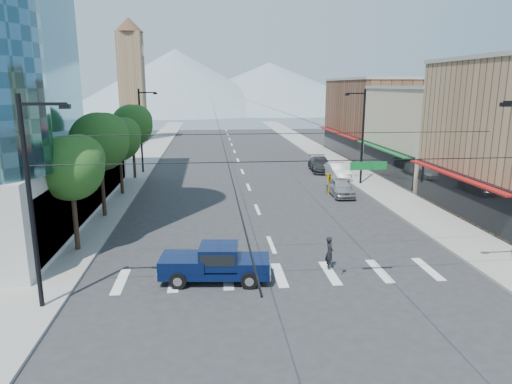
# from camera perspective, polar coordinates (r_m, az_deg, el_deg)

# --- Properties ---
(ground) EXTENTS (160.00, 160.00, 0.00)m
(ground) POSITION_cam_1_polar(r_m,az_deg,el_deg) (22.00, 4.07, -11.85)
(ground) COLOR #28282B
(ground) RESTS_ON ground
(sidewalk_left) EXTENTS (4.00, 120.00, 0.15)m
(sidewalk_left) POSITION_cam_1_polar(r_m,az_deg,el_deg) (60.93, -13.77, 4.07)
(sidewalk_left) COLOR gray
(sidewalk_left) RESTS_ON ground
(sidewalk_right) EXTENTS (4.00, 120.00, 0.15)m
(sidewalk_right) POSITION_cam_1_polar(r_m,az_deg,el_deg) (62.31, 8.72, 4.49)
(sidewalk_right) COLOR gray
(sidewalk_right) RESTS_ON ground
(shop_mid) EXTENTS (12.00, 14.00, 9.00)m
(shop_mid) POSITION_cam_1_polar(r_m,az_deg,el_deg) (49.81, 22.58, 6.63)
(shop_mid) COLOR tan
(shop_mid) RESTS_ON ground
(shop_far) EXTENTS (12.00, 18.00, 10.00)m
(shop_far) POSITION_cam_1_polar(r_m,az_deg,el_deg) (64.25, 15.88, 8.82)
(shop_far) COLOR brown
(shop_far) RESTS_ON ground
(clock_tower) EXTENTS (4.80, 4.80, 20.40)m
(clock_tower) POSITION_cam_1_polar(r_m,az_deg,el_deg) (82.67, -15.28, 13.63)
(clock_tower) COLOR #8C6B4C
(clock_tower) RESTS_ON ground
(mountain_left) EXTENTS (80.00, 80.00, 22.00)m
(mountain_left) POSITION_cam_1_polar(r_m,az_deg,el_deg) (170.03, -9.96, 13.52)
(mountain_left) COLOR gray
(mountain_left) RESTS_ON ground
(mountain_right) EXTENTS (90.00, 90.00, 18.00)m
(mountain_right) POSITION_cam_1_polar(r_m,az_deg,el_deg) (181.17, 1.69, 13.04)
(mountain_right) COLOR gray
(mountain_right) RESTS_ON ground
(tree_near) EXTENTS (3.65, 3.64, 6.71)m
(tree_near) POSITION_cam_1_polar(r_m,az_deg,el_deg) (27.15, -21.88, 3.10)
(tree_near) COLOR black
(tree_near) RESTS_ON ground
(tree_midnear) EXTENTS (4.09, 4.09, 7.52)m
(tree_midnear) POSITION_cam_1_polar(r_m,az_deg,el_deg) (33.79, -18.77, 6.18)
(tree_midnear) COLOR black
(tree_midnear) RESTS_ON ground
(tree_midfar) EXTENTS (3.65, 3.64, 6.71)m
(tree_midfar) POSITION_cam_1_polar(r_m,az_deg,el_deg) (40.66, -16.57, 6.54)
(tree_midfar) COLOR black
(tree_midfar) RESTS_ON ground
(tree_far) EXTENTS (4.09, 4.09, 7.52)m
(tree_far) POSITION_cam_1_polar(r_m,az_deg,el_deg) (47.48, -15.09, 8.23)
(tree_far) COLOR black
(tree_far) RESTS_ON ground
(signal_rig) EXTENTS (21.80, 0.20, 9.00)m
(signal_rig) POSITION_cam_1_polar(r_m,az_deg,el_deg) (19.56, 5.35, -0.64)
(signal_rig) COLOR black
(signal_rig) RESTS_ON ground
(lamp_pole_nw) EXTENTS (2.00, 0.25, 9.00)m
(lamp_pole_nw) POSITION_cam_1_polar(r_m,az_deg,el_deg) (50.33, -14.07, 7.80)
(lamp_pole_nw) COLOR black
(lamp_pole_nw) RESTS_ON ground
(lamp_pole_ne) EXTENTS (2.00, 0.25, 9.00)m
(lamp_pole_ne) POSITION_cam_1_polar(r_m,az_deg,el_deg) (44.20, 13.06, 7.16)
(lamp_pole_ne) COLOR black
(lamp_pole_ne) RESTS_ON ground
(pickup_truck) EXTENTS (5.52, 2.50, 1.81)m
(pickup_truck) POSITION_cam_1_polar(r_m,az_deg,el_deg) (22.41, -5.19, -8.76)
(pickup_truck) COLOR #08143B
(pickup_truck) RESTS_ON ground
(pedestrian) EXTENTS (0.50, 0.68, 1.74)m
(pedestrian) POSITION_cam_1_polar(r_m,az_deg,el_deg) (24.07, 9.17, -7.50)
(pedestrian) COLOR black
(pedestrian) RESTS_ON ground
(parked_car_near) EXTENTS (1.83, 4.43, 1.50)m
(parked_car_near) POSITION_cam_1_polar(r_m,az_deg,el_deg) (39.94, 10.51, 0.58)
(parked_car_near) COLOR #9C9CA0
(parked_car_near) RESTS_ON ground
(parked_car_mid) EXTENTS (1.76, 4.80, 1.57)m
(parked_car_mid) POSITION_cam_1_polar(r_m,az_deg,el_deg) (47.41, 10.13, 2.61)
(parked_car_mid) COLOR white
(parked_car_mid) RESTS_ON ground
(parked_car_far) EXTENTS (2.55, 5.52, 1.56)m
(parked_car_far) POSITION_cam_1_polar(r_m,az_deg,el_deg) (51.18, 8.02, 3.45)
(parked_car_far) COLOR #2B2B2D
(parked_car_far) RESTS_ON ground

